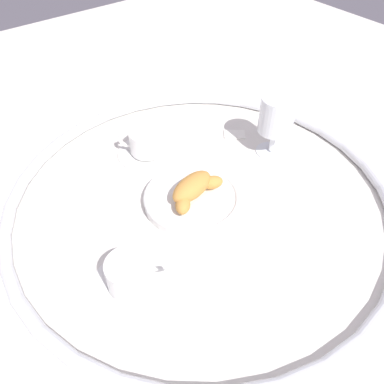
% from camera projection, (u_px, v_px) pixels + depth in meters
% --- Properties ---
extents(ground_plane, '(2.20, 2.20, 0.00)m').
position_uv_depth(ground_plane, '(201.00, 201.00, 0.79)').
color(ground_plane, silver).
extents(table_chrome_rim, '(0.77, 0.77, 0.02)m').
position_uv_depth(table_chrome_rim, '(201.00, 197.00, 0.79)').
color(table_chrome_rim, silver).
rests_on(table_chrome_rim, ground_plane).
extents(pastry_plate, '(0.19, 0.19, 0.02)m').
position_uv_depth(pastry_plate, '(192.00, 198.00, 0.78)').
color(pastry_plate, white).
rests_on(pastry_plate, ground_plane).
extents(croissant_large, '(0.13, 0.08, 0.04)m').
position_uv_depth(croissant_large, '(193.00, 188.00, 0.76)').
color(croissant_large, '#CC893D').
rests_on(croissant_large, pastry_plate).
extents(coffee_cup_near, '(0.14, 0.14, 0.06)m').
position_uv_depth(coffee_cup_near, '(147.00, 144.00, 0.89)').
color(coffee_cup_near, white).
rests_on(coffee_cup_near, ground_plane).
extents(coffee_cup_far, '(0.14, 0.14, 0.06)m').
position_uv_depth(coffee_cup_far, '(131.00, 277.00, 0.64)').
color(coffee_cup_far, white).
rests_on(coffee_cup_far, ground_plane).
extents(juice_glass_left, '(0.08, 0.08, 0.14)m').
position_uv_depth(juice_glass_left, '(277.00, 117.00, 0.84)').
color(juice_glass_left, white).
rests_on(juice_glass_left, ground_plane).
extents(sugar_packet, '(0.06, 0.06, 0.01)m').
position_uv_depth(sugar_packet, '(235.00, 134.00, 0.95)').
color(sugar_packet, white).
rests_on(sugar_packet, ground_plane).
extents(folded_napkin, '(0.15, 0.15, 0.01)m').
position_uv_depth(folded_napkin, '(71.00, 197.00, 0.80)').
color(folded_napkin, silver).
rests_on(folded_napkin, ground_plane).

